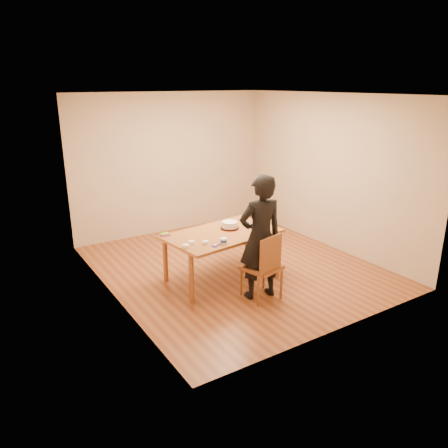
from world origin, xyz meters
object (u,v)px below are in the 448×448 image
cake_plate (230,228)px  cake (230,225)px  person (260,237)px  dining_table (222,234)px  dining_chair (262,267)px

cake_plate → cake: size_ratio=1.15×
person → cake_plate: bearing=-85.5°
dining_table → cake_plate: size_ratio=5.93×
dining_table → cake_plate: cake_plate is taller
cake_plate → cake: (0.00, 0.00, 0.05)m
dining_chair → dining_table: bearing=86.8°
dining_chair → person: size_ratio=0.27×
dining_table → person: bearing=-86.1°
cake_plate → person: 0.84m
dining_chair → cake_plate: 0.93m
cake_plate → cake: 0.05m
cake_plate → person: person is taller
dining_table → cake: size_ratio=6.81×
cake_plate → cake: cake is taller
cake → person: size_ratio=0.14×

